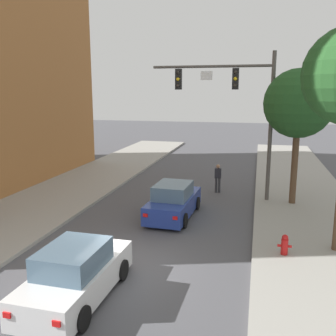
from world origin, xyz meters
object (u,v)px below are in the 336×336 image
at_px(traffic_signal_mast, 237,99).
at_px(street_tree_second, 299,104).
at_px(car_lead_blue, 174,202).
at_px(car_following_white, 76,275).
at_px(fire_hydrant, 285,245).
at_px(pedestrian_crossing_road, 218,177).

xyz_separation_m(traffic_signal_mast, street_tree_second, (2.97, -0.30, -0.22)).
bearing_deg(traffic_signal_mast, car_lead_blue, -126.55).
relative_size(car_following_white, fire_hydrant, 5.94).
xyz_separation_m(car_lead_blue, pedestrian_crossing_road, (1.52, 4.75, 0.19)).
bearing_deg(pedestrian_crossing_road, fire_hydrant, -68.54).
bearing_deg(street_tree_second, fire_hydrant, -96.60).
height_order(traffic_signal_mast, fire_hydrant, traffic_signal_mast).
distance_m(car_lead_blue, pedestrian_crossing_road, 4.99).
bearing_deg(pedestrian_crossing_road, street_tree_second, -22.74).
height_order(traffic_signal_mast, car_lead_blue, traffic_signal_mast).
bearing_deg(car_following_white, traffic_signal_mast, 71.80).
bearing_deg(fire_hydrant, street_tree_second, 83.40).
relative_size(car_lead_blue, fire_hydrant, 5.98).
bearing_deg(car_following_white, street_tree_second, 58.25).
relative_size(pedestrian_crossing_road, street_tree_second, 0.25).
bearing_deg(car_lead_blue, car_following_white, -98.10).
xyz_separation_m(pedestrian_crossing_road, street_tree_second, (3.96, -1.66, 4.20)).
distance_m(car_following_white, pedestrian_crossing_road, 12.51).
bearing_deg(street_tree_second, car_lead_blue, -150.60).
xyz_separation_m(traffic_signal_mast, car_following_white, (-3.57, -10.87, -4.60)).
distance_m(car_following_white, street_tree_second, 13.19).
bearing_deg(pedestrian_crossing_road, traffic_signal_mast, -54.04).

